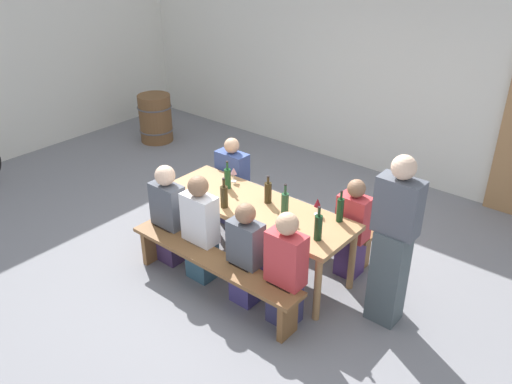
# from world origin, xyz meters

# --- Properties ---
(ground_plane) EXTENTS (24.00, 24.00, 0.00)m
(ground_plane) POSITION_xyz_m (0.00, 0.00, 0.00)
(ground_plane) COLOR slate
(back_wall) EXTENTS (14.00, 0.20, 3.20)m
(back_wall) POSITION_xyz_m (0.00, 3.09, 1.60)
(back_wall) COLOR silver
(back_wall) RESTS_ON ground
(side_wall) EXTENTS (0.20, 6.58, 3.20)m
(side_wall) POSITION_xyz_m (-4.87, 0.00, 1.60)
(side_wall) COLOR silver
(side_wall) RESTS_ON ground
(tasting_table) EXTENTS (2.15, 0.74, 0.75)m
(tasting_table) POSITION_xyz_m (0.00, 0.00, 0.67)
(tasting_table) COLOR #9E7247
(tasting_table) RESTS_ON ground
(bench_near) EXTENTS (2.05, 0.30, 0.45)m
(bench_near) POSITION_xyz_m (0.00, -0.67, 0.36)
(bench_near) COLOR brown
(bench_near) RESTS_ON ground
(bench_far) EXTENTS (2.05, 0.30, 0.45)m
(bench_far) POSITION_xyz_m (0.00, 0.67, 0.36)
(bench_far) COLOR brown
(bench_far) RESTS_ON ground
(wine_bottle_0) EXTENTS (0.07, 0.07, 0.35)m
(wine_bottle_0) POSITION_xyz_m (0.86, -0.14, 0.88)
(wine_bottle_0) COLOR #143319
(wine_bottle_0) RESTS_ON tasting_table
(wine_bottle_1) EXTENTS (0.08, 0.08, 0.31)m
(wine_bottle_1) POSITION_xyz_m (0.06, 0.12, 0.87)
(wine_bottle_1) COLOR #332814
(wine_bottle_1) RESTS_ON tasting_table
(wine_bottle_2) EXTENTS (0.08, 0.08, 0.33)m
(wine_bottle_2) POSITION_xyz_m (0.34, 0.04, 0.87)
(wine_bottle_2) COLOR #234C2D
(wine_bottle_2) RESTS_ON tasting_table
(wine_bottle_3) EXTENTS (0.07, 0.07, 0.33)m
(wine_bottle_3) POSITION_xyz_m (0.83, 0.27, 0.88)
(wine_bottle_3) COLOR #143319
(wine_bottle_3) RESTS_ON tasting_table
(wine_bottle_4) EXTENTS (0.07, 0.07, 0.32)m
(wine_bottle_4) POSITION_xyz_m (-0.48, 0.10, 0.87)
(wine_bottle_4) COLOR #194723
(wine_bottle_4) RESTS_ON tasting_table
(wine_bottle_5) EXTENTS (0.08, 0.08, 0.33)m
(wine_bottle_5) POSITION_xyz_m (-0.22, -0.24, 0.87)
(wine_bottle_5) COLOR #332814
(wine_bottle_5) RESTS_ON tasting_table
(wine_glass_0) EXTENTS (0.07, 0.07, 0.18)m
(wine_glass_0) POSITION_xyz_m (0.59, 0.24, 0.88)
(wine_glass_0) COLOR silver
(wine_glass_0) RESTS_ON tasting_table
(wine_glass_1) EXTENTS (0.08, 0.08, 0.17)m
(wine_glass_1) POSITION_xyz_m (-0.54, 0.25, 0.87)
(wine_glass_1) COLOR silver
(wine_glass_1) RESTS_ON tasting_table
(seated_guest_near_0) EXTENTS (0.37, 0.24, 1.14)m
(seated_guest_near_0) POSITION_xyz_m (-0.78, -0.52, 0.55)
(seated_guest_near_0) COLOR #3A274A
(seated_guest_near_0) RESTS_ON ground
(seated_guest_near_1) EXTENTS (0.37, 0.24, 1.18)m
(seated_guest_near_1) POSITION_xyz_m (-0.30, -0.52, 0.57)
(seated_guest_near_1) COLOR #315366
(seated_guest_near_1) RESTS_ON ground
(seated_guest_near_2) EXTENTS (0.33, 0.24, 1.09)m
(seated_guest_near_2) POSITION_xyz_m (0.31, -0.52, 0.52)
(seated_guest_near_2) COLOR #3E3570
(seated_guest_near_2) RESTS_ON ground
(seated_guest_near_3) EXTENTS (0.36, 0.24, 1.17)m
(seated_guest_near_3) POSITION_xyz_m (0.78, -0.52, 0.56)
(seated_guest_near_3) COLOR #35335A
(seated_guest_near_3) RESTS_ON ground
(seated_guest_far_0) EXTENTS (0.39, 0.24, 1.12)m
(seated_guest_far_0) POSITION_xyz_m (-0.80, 0.52, 0.53)
(seated_guest_far_0) COLOR navy
(seated_guest_far_0) RESTS_ON ground
(seated_guest_far_1) EXTENTS (0.32, 0.24, 1.11)m
(seated_guest_far_1) POSITION_xyz_m (0.86, 0.52, 0.53)
(seated_guest_far_1) COLOR #452D63
(seated_guest_far_1) RESTS_ON ground
(standing_host) EXTENTS (0.39, 0.24, 1.69)m
(standing_host) POSITION_xyz_m (1.48, 0.12, 0.82)
(standing_host) COLOR #455155
(standing_host) RESTS_ON ground
(wine_barrel) EXTENTS (0.57, 0.57, 0.79)m
(wine_barrel) POSITION_xyz_m (-3.59, 1.69, 0.40)
(wine_barrel) COLOR brown
(wine_barrel) RESTS_ON ground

